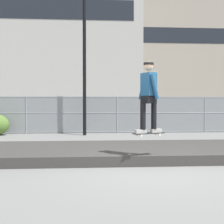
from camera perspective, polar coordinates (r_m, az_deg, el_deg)
ground_plane at (r=6.81m, az=7.51°, el=-11.17°), size 120.00×120.00×0.00m
gravel_berm at (r=8.74m, az=4.84°, el=-7.43°), size 15.93×3.06×0.26m
skateboard at (r=7.17m, az=6.92°, el=-4.07°), size 0.81×0.50×0.07m
skater at (r=7.14m, az=6.94°, el=3.61°), size 0.70×0.62×1.68m
chain_fence at (r=15.18m, az=1.00°, el=-0.50°), size 18.19×0.06×1.85m
street_lamp at (r=14.51m, az=-5.26°, el=13.32°), size 0.44×0.44×7.19m
parked_car_near at (r=17.87m, az=-9.01°, el=-0.50°), size 4.52×2.18×1.66m
parked_car_mid at (r=18.22m, az=9.71°, el=-0.46°), size 4.52×2.19×1.66m
library_building at (r=46.73m, az=-14.98°, el=12.66°), size 30.34×15.81×20.89m
office_block at (r=57.08m, az=14.48°, el=10.29°), size 25.05×10.62×20.20m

